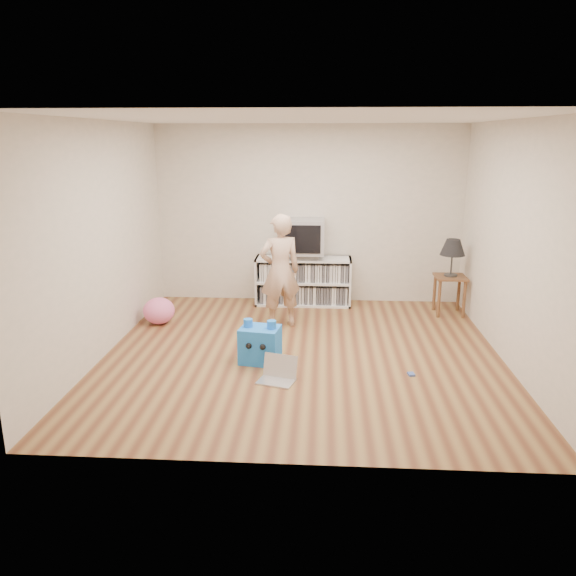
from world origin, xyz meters
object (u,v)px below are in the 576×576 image
at_px(plush_blue, 260,344).
at_px(dvd_deck, 303,255).
at_px(media_unit, 303,281).
at_px(crt_tv, 304,236).
at_px(side_table, 450,285).
at_px(laptop, 278,374).
at_px(table_lamp, 453,248).
at_px(person, 280,271).
at_px(plush_pink, 159,311).

bearing_deg(plush_blue, dvd_deck, 89.44).
relative_size(media_unit, crt_tv, 2.33).
height_order(side_table, plush_blue, side_table).
distance_m(side_table, laptop, 3.26).
height_order(side_table, laptop, side_table).
bearing_deg(laptop, crt_tv, 102.91).
bearing_deg(table_lamp, media_unit, 169.39).
height_order(dvd_deck, person, person).
height_order(dvd_deck, plush_blue, dvd_deck).
bearing_deg(crt_tv, plush_blue, -99.70).
height_order(media_unit, plush_blue, media_unit).
bearing_deg(plush_blue, person, 93.32).
relative_size(media_unit, table_lamp, 2.72).
distance_m(media_unit, plush_blue, 2.33).
relative_size(crt_tv, plush_pink, 1.45).
distance_m(crt_tv, laptop, 2.91).
bearing_deg(plush_blue, laptop, -53.96).
bearing_deg(person, media_unit, -125.08).
bearing_deg(table_lamp, person, -164.04).
height_order(laptop, plush_blue, plush_blue).
bearing_deg(crt_tv, media_unit, 90.00).
xyz_separation_m(dvd_deck, plush_pink, (-1.88, -1.05, -0.56)).
height_order(side_table, table_lamp, table_lamp).
relative_size(dvd_deck, crt_tv, 0.75).
height_order(table_lamp, laptop, table_lamp).
xyz_separation_m(media_unit, side_table, (2.06, -0.39, 0.07)).
distance_m(media_unit, person, 1.15).
bearing_deg(crt_tv, dvd_deck, 90.00).
bearing_deg(table_lamp, plush_pink, -170.25).
relative_size(media_unit, side_table, 2.55).
xyz_separation_m(dvd_deck, laptop, (-0.15, -2.74, -0.67)).
xyz_separation_m(media_unit, plush_blue, (-0.39, -2.29, -0.14)).
height_order(crt_tv, plush_blue, crt_tv).
xyz_separation_m(dvd_deck, crt_tv, (0.00, -0.00, 0.29)).
distance_m(table_lamp, laptop, 3.36).
bearing_deg(table_lamp, laptop, -132.92).
distance_m(laptop, plush_pink, 2.43).
bearing_deg(media_unit, dvd_deck, -90.00).
xyz_separation_m(side_table, plush_pink, (-3.94, -0.68, -0.24)).
relative_size(person, plush_pink, 3.58).
height_order(person, plush_blue, person).
bearing_deg(plush_blue, table_lamp, 47.02).
bearing_deg(plush_blue, crt_tv, 89.43).
distance_m(dvd_deck, plush_blue, 2.37).
bearing_deg(plush_pink, person, 0.47).
height_order(person, laptop, person).
relative_size(table_lamp, plush_pink, 1.24).
bearing_deg(person, dvd_deck, -125.29).
height_order(media_unit, table_lamp, table_lamp).
xyz_separation_m(dvd_deck, plush_blue, (-0.39, -2.27, -0.53)).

